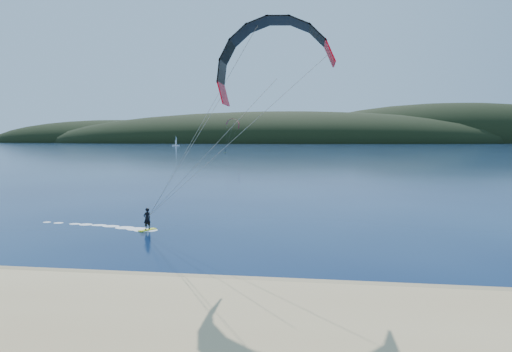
{
  "coord_description": "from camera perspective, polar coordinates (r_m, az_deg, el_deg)",
  "views": [
    {
      "loc": [
        7.87,
        -15.24,
        7.27
      ],
      "look_at": [
        4.62,
        10.0,
        5.0
      ],
      "focal_mm": 29.16,
      "sensor_mm": 36.0,
      "label": 1
    }
  ],
  "objects": [
    {
      "name": "wet_sand",
      "position": [
        22.45,
        -14.03,
        -13.82
      ],
      "size": [
        220.0,
        2.5,
        0.1
      ],
      "color": "#8B7951",
      "rests_on": "ground"
    },
    {
      "name": "ground",
      "position": [
        18.63,
        -19.32,
        -18.17
      ],
      "size": [
        1800.0,
        1800.0,
        0.0
      ],
      "primitive_type": "plane",
      "color": "#071334",
      "rests_on": "ground"
    },
    {
      "name": "kitesurfer_near",
      "position": [
        26.07,
        1.65,
        12.2
      ],
      "size": [
        25.37,
        8.72,
        15.42
      ],
      "color": "#CEDC19",
      "rests_on": "ground"
    },
    {
      "name": "sailboat",
      "position": [
        437.56,
        -10.93,
        4.16
      ],
      "size": [
        7.43,
        4.84,
        10.68
      ],
      "color": "white",
      "rests_on": "ground"
    },
    {
      "name": "headland",
      "position": [
        760.6,
        6.8,
        4.52
      ],
      "size": [
        1200.0,
        310.0,
        140.0
      ],
      "color": "black",
      "rests_on": "ground"
    },
    {
      "name": "kitesurfer_far",
      "position": [
        221.25,
        -3.23,
        6.9
      ],
      "size": [
        9.16,
        5.47,
        17.21
      ],
      "color": "#CEDC19",
      "rests_on": "ground"
    }
  ]
}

